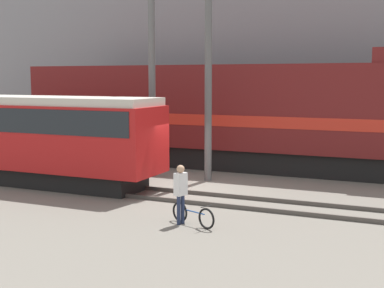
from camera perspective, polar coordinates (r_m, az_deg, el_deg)
The scene contains 11 objects.
ground_plane at distance 20.32m, azimuth -1.19°, elevation -4.84°, with size 120.00×120.00×0.00m, color slate.
track_near at distance 19.09m, azimuth -2.95°, elevation -5.40°, with size 60.00×1.51×0.14m.
track_far at distance 25.24m, azimuth 4.08°, elevation -2.35°, with size 60.00×1.51×0.14m.
building_backdrop at distance 32.00m, azimuth 8.77°, elevation 10.50°, with size 36.64×6.00×12.31m.
freight_locomotive at distance 25.10m, azimuth 3.26°, elevation 3.21°, with size 19.72×3.04×5.37m.
streetcar at distance 22.53m, azimuth -18.10°, elevation 1.10°, with size 12.33×2.54×3.47m.
bicycle at distance 15.35m, azimuth 0.09°, elevation -7.58°, with size 1.58×0.74×0.66m.
person at distance 15.34m, azimuth -1.22°, elevation -4.74°, with size 0.34×0.42×1.73m.
utility_pole_left at distance 22.73m, azimuth -4.29°, elevation 7.11°, with size 0.30×0.30×8.43m.
utility_pole_center at distance 21.63m, azimuth 1.72°, elevation 6.83°, with size 0.28×0.28×8.21m.
utility_pole_right at distance 21.62m, azimuth 1.88°, elevation 9.03°, with size 0.20×0.20×9.86m.
Camera 1 is at (8.47, -17.98, 4.18)m, focal length 50.00 mm.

